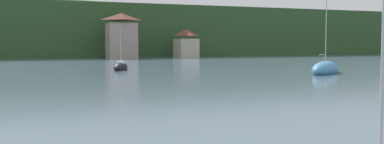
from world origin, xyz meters
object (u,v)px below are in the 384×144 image
(shore_building_central, at_px, (122,37))
(sailboat_far_1, at_px, (121,67))
(sailboat_far_8, at_px, (325,70))
(shore_building_eastcentral, at_px, (186,44))

(shore_building_central, xyz_separation_m, sailboat_far_1, (-10.96, -41.48, -4.31))
(shore_building_central, relative_size, sailboat_far_1, 1.74)
(sailboat_far_1, relative_size, sailboat_far_8, 0.50)
(sailboat_far_1, distance_m, sailboat_far_8, 23.78)
(shore_building_eastcentral, relative_size, sailboat_far_1, 1.16)
(shore_building_central, height_order, sailboat_far_8, sailboat_far_8)
(shore_building_central, bearing_deg, sailboat_far_8, -82.52)
(shore_building_central, distance_m, sailboat_far_8, 57.20)
(shore_building_central, distance_m, shore_building_eastcentral, 14.99)
(sailboat_far_1, xyz_separation_m, sailboat_far_8, (18.39, -15.07, 0.10))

